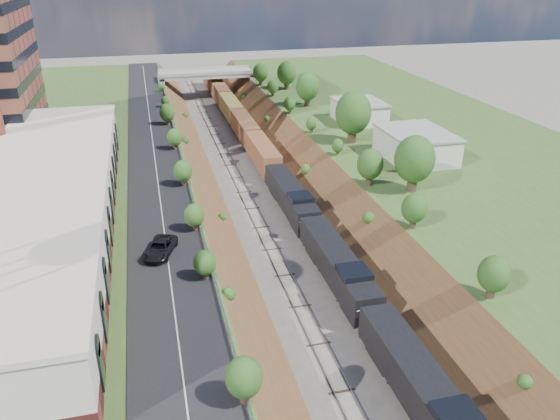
# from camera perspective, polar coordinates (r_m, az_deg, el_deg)

# --- Properties ---
(platform_left) EXTENTS (44.00, 180.00, 5.00)m
(platform_left) POSITION_cam_1_polar(r_m,az_deg,el_deg) (87.69, -24.21, 2.13)
(platform_left) COLOR #365924
(platform_left) RESTS_ON ground
(platform_right) EXTENTS (44.00, 180.00, 5.00)m
(platform_right) POSITION_cam_1_polar(r_m,az_deg,el_deg) (99.15, 16.53, 5.76)
(platform_right) COLOR #365924
(platform_right) RESTS_ON ground
(embankment_left) EXTENTS (10.00, 180.00, 10.00)m
(embankment_left) POSITION_cam_1_polar(r_m,az_deg,el_deg) (87.14, -9.65, 2.12)
(embankment_left) COLOR brown
(embankment_left) RESTS_ON ground
(embankment_right) EXTENTS (10.00, 180.00, 10.00)m
(embankment_right) POSITION_cam_1_polar(r_m,az_deg,el_deg) (91.14, 4.24, 3.43)
(embankment_right) COLOR brown
(embankment_right) RESTS_ON ground
(rail_left_track) EXTENTS (1.58, 180.00, 0.18)m
(rail_left_track) POSITION_cam_1_polar(r_m,az_deg,el_deg) (88.01, -4.21, 2.71)
(rail_left_track) COLOR gray
(rail_left_track) RESTS_ON ground
(rail_right_track) EXTENTS (1.58, 180.00, 0.18)m
(rail_right_track) POSITION_cam_1_polar(r_m,az_deg,el_deg) (88.96, -0.91, 3.02)
(rail_right_track) COLOR gray
(rail_right_track) RESTS_ON ground
(road) EXTENTS (8.00, 180.00, 0.10)m
(road) POSITION_cam_1_polar(r_m,az_deg,el_deg) (85.21, -12.91, 4.95)
(road) COLOR black
(road) RESTS_ON platform_left
(guardrail) EXTENTS (0.10, 171.00, 0.70)m
(guardrail) POSITION_cam_1_polar(r_m,az_deg,el_deg) (84.99, -10.17, 5.50)
(guardrail) COLOR #99999E
(guardrail) RESTS_ON platform_left
(commercial_building) EXTENTS (14.30, 62.30, 7.00)m
(commercial_building) POSITION_cam_1_polar(r_m,az_deg,el_deg) (64.48, -23.51, 0.32)
(commercial_building) COLOR maroon
(commercial_building) RESTS_ON platform_left
(overpass) EXTENTS (24.50, 8.30, 7.40)m
(overpass) POSITION_cam_1_polar(r_m,az_deg,el_deg) (146.17, -7.70, 13.37)
(overpass) COLOR gray
(overpass) RESTS_ON ground
(white_building_near) EXTENTS (9.00, 12.00, 4.00)m
(white_building_near) POSITION_cam_1_polar(r_m,az_deg,el_deg) (86.65, 13.99, 6.53)
(white_building_near) COLOR silver
(white_building_near) RESTS_ON platform_right
(white_building_far) EXTENTS (8.00, 10.00, 3.60)m
(white_building_far) POSITION_cam_1_polar(r_m,az_deg,el_deg) (105.62, 8.27, 10.09)
(white_building_far) COLOR silver
(white_building_far) RESTS_ON platform_right
(tree_right_large) EXTENTS (5.25, 5.25, 7.61)m
(tree_right_large) POSITION_cam_1_polar(r_m,az_deg,el_deg) (72.93, 13.89, 5.14)
(tree_right_large) COLOR #473323
(tree_right_large) RESTS_ON platform_right
(tree_left_crest) EXTENTS (2.45, 2.45, 3.55)m
(tree_left_crest) POSITION_cam_1_polar(r_m,az_deg,el_deg) (48.24, -6.75, -7.85)
(tree_left_crest) COLOR #473323
(tree_left_crest) RESTS_ON platform_left
(freight_train) EXTENTS (3.12, 142.15, 4.64)m
(freight_train) POSITION_cam_1_polar(r_m,az_deg,el_deg) (99.90, -2.62, 6.99)
(freight_train) COLOR black
(freight_train) RESTS_ON ground
(suv) EXTENTS (4.19, 5.90, 1.49)m
(suv) POSITION_cam_1_polar(r_m,az_deg,el_deg) (57.66, -12.43, -3.89)
(suv) COLOR black
(suv) RESTS_ON road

